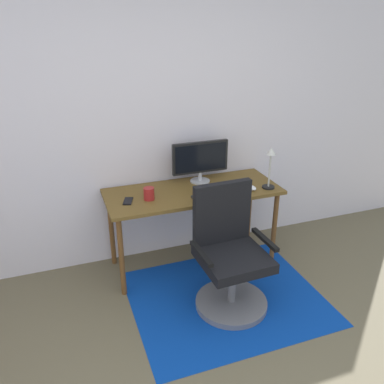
% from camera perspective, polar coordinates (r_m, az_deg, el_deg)
% --- Properties ---
extents(wall_back, '(6.00, 0.10, 2.60)m').
position_cam_1_polar(wall_back, '(3.58, -4.42, 10.34)').
color(wall_back, silver).
rests_on(wall_back, ground).
extents(area_rug, '(1.53, 1.27, 0.01)m').
position_cam_1_polar(area_rug, '(3.41, 4.89, -14.85)').
color(area_rug, '#0A3797').
rests_on(area_rug, ground).
extents(desk, '(1.53, 0.61, 0.75)m').
position_cam_1_polar(desk, '(3.50, 0.15, -0.87)').
color(desk, brown).
rests_on(desk, ground).
extents(monitor, '(0.52, 0.18, 0.38)m').
position_cam_1_polar(monitor, '(3.57, 1.19, 4.74)').
color(monitor, '#B2B2B7').
rests_on(monitor, desk).
extents(keyboard, '(0.43, 0.13, 0.02)m').
position_cam_1_polar(keyboard, '(3.34, 3.68, -0.55)').
color(keyboard, black).
rests_on(keyboard, desk).
extents(computer_mouse, '(0.06, 0.10, 0.03)m').
position_cam_1_polar(computer_mouse, '(3.51, 8.61, 0.60)').
color(computer_mouse, white).
rests_on(computer_mouse, desk).
extents(coffee_cup, '(0.09, 0.09, 0.10)m').
position_cam_1_polar(coffee_cup, '(3.29, -6.19, -0.23)').
color(coffee_cup, maroon).
rests_on(coffee_cup, desk).
extents(cell_phone, '(0.11, 0.15, 0.01)m').
position_cam_1_polar(cell_phone, '(3.29, -9.16, -1.29)').
color(cell_phone, black).
rests_on(cell_phone, desk).
extents(desk_lamp, '(0.11, 0.11, 0.37)m').
position_cam_1_polar(desk_lamp, '(3.50, 11.16, 4.07)').
color(desk_lamp, black).
rests_on(desk_lamp, desk).
extents(office_chair, '(0.59, 0.57, 0.99)m').
position_cam_1_polar(office_chair, '(3.16, 5.41, -9.82)').
color(office_chair, slate).
rests_on(office_chair, ground).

